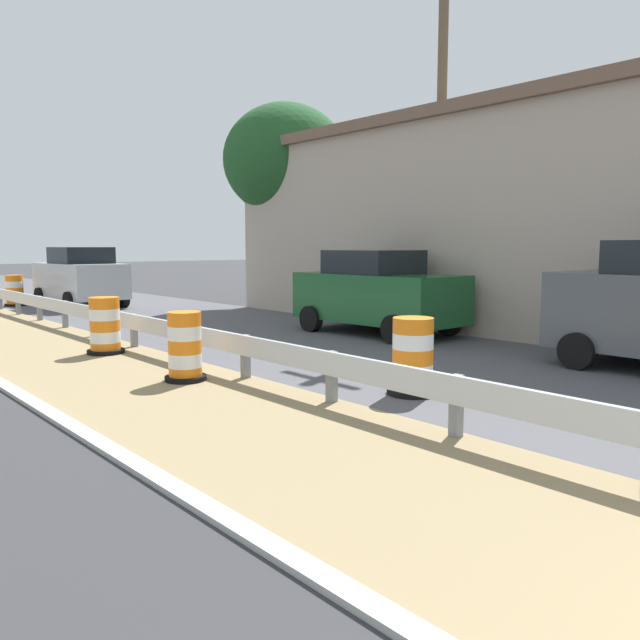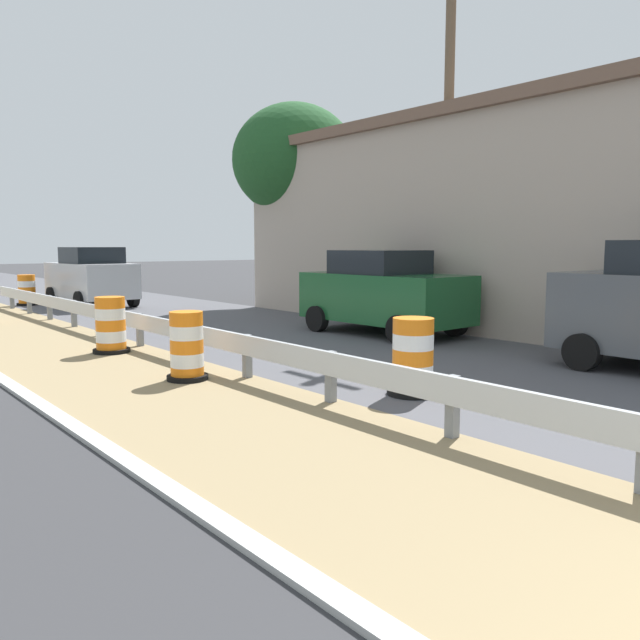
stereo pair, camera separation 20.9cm
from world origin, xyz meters
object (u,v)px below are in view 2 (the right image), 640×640
car_lead_far_lane (91,277)px  traffic_barrel_far (111,327)px  traffic_barrel_mid (187,349)px  utility_pole_near (448,141)px  traffic_barrel_close (413,360)px  car_trailing_near_lane (384,292)px  traffic_barrel_farthest (27,291)px

car_lead_far_lane → traffic_barrel_far: bearing=160.3°
traffic_barrel_mid → utility_pole_near: bearing=8.8°
traffic_barrel_close → car_lead_far_lane: size_ratio=0.27×
traffic_barrel_far → utility_pole_near: 8.98m
traffic_barrel_close → traffic_barrel_mid: 3.57m
car_trailing_near_lane → traffic_barrel_far: bearing=-105.2°
traffic_barrel_mid → car_trailing_near_lane: car_trailing_near_lane is taller
utility_pole_near → traffic_barrel_far: bearing=164.9°
traffic_barrel_close → traffic_barrel_farthest: bearing=91.4°
traffic_barrel_mid → utility_pole_near: (7.75, 1.20, 4.14)m
traffic_barrel_mid → traffic_barrel_close: bearing=-55.8°
traffic_barrel_close → traffic_barrel_far: (-1.96, 6.24, 0.00)m
traffic_barrel_far → car_lead_far_lane: (3.20, 9.99, 0.53)m
traffic_barrel_close → traffic_barrel_farthest: 17.98m
traffic_barrel_farthest → utility_pole_near: (6.19, -13.82, 4.14)m
car_trailing_near_lane → car_lead_far_lane: size_ratio=1.02×
traffic_barrel_close → utility_pole_near: size_ratio=0.12×
traffic_barrel_close → car_trailing_near_lane: (4.15, 4.71, 0.50)m
traffic_barrel_farthest → car_lead_far_lane: 2.49m
traffic_barrel_far → traffic_barrel_farthest: size_ratio=1.02×
traffic_barrel_mid → traffic_barrel_far: size_ratio=0.98×
traffic_barrel_farthest → car_trailing_near_lane: car_trailing_near_lane is taller
traffic_barrel_mid → car_trailing_near_lane: bearing=15.9°
car_lead_far_lane → traffic_barrel_mid: bearing=164.3°
traffic_barrel_far → traffic_barrel_close: bearing=-72.6°
traffic_barrel_far → utility_pole_near: utility_pole_near is taller
traffic_barrel_farthest → utility_pole_near: size_ratio=0.12×
traffic_barrel_mid → traffic_barrel_far: (0.05, 3.28, 0.01)m
utility_pole_near → traffic_barrel_close: bearing=-144.1°
traffic_barrel_mid → traffic_barrel_far: traffic_barrel_far is taller
traffic_barrel_far → utility_pole_near: bearing=-15.1°
traffic_barrel_farthest → traffic_barrel_far: bearing=-97.3°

